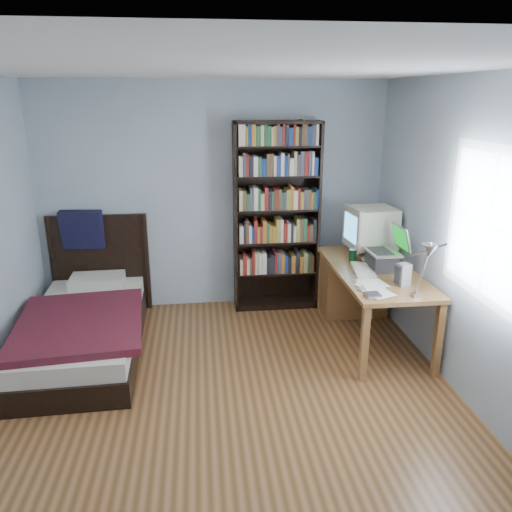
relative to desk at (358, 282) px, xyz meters
name	(u,v)px	position (x,y,z in m)	size (l,w,h in m)	color
room	(227,255)	(-1.48, -1.48, 0.84)	(4.20, 4.24, 2.50)	brown
desk	(358,282)	(0.00, 0.00, 0.00)	(0.75, 1.64, 0.73)	brown
crt_monitor	(370,228)	(0.09, -0.02, 0.60)	(0.48, 0.45, 0.52)	beige
laptop	(384,257)	(0.09, -0.47, 0.43)	(0.36, 0.37, 0.44)	#2D2D30
desk_lamp	(428,256)	(0.00, -1.53, 0.79)	(0.23, 0.50, 0.59)	#99999E
keyboard	(364,271)	(-0.14, -0.55, 0.33)	(0.19, 0.48, 0.03)	beige
speaker	(403,275)	(0.10, -0.90, 0.41)	(0.10, 0.10, 0.20)	gray
soda_can	(352,256)	(-0.14, -0.20, 0.37)	(0.07, 0.07, 0.12)	#07370D
mouse	(364,259)	(-0.01, -0.20, 0.33)	(0.07, 0.12, 0.04)	silver
phone_silver	(357,278)	(-0.25, -0.71, 0.32)	(0.05, 0.09, 0.02)	#B7B7BC
phone_grey	(362,288)	(-0.29, -0.96, 0.32)	(0.05, 0.10, 0.02)	gray
external_drive	(373,295)	(-0.25, -1.13, 0.32)	(0.12, 0.12, 0.02)	gray
bookshelf	(276,218)	(-0.82, 0.46, 0.63)	(0.94, 0.30, 2.08)	black
bed	(86,323)	(-2.78, -0.35, -0.16)	(1.20, 2.11, 1.16)	black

